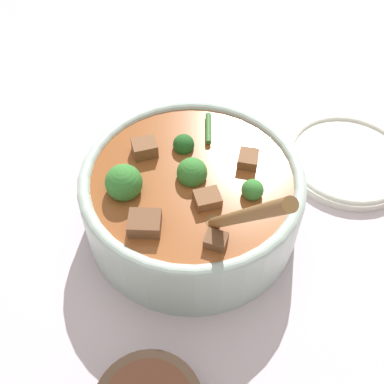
# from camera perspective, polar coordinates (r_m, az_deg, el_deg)

# --- Properties ---
(ground_plane) EXTENTS (4.00, 4.00, 0.00)m
(ground_plane) POSITION_cam_1_polar(r_m,az_deg,el_deg) (0.64, -0.00, -3.50)
(ground_plane) COLOR silver
(stew_bowl) EXTENTS (0.29, 0.27, 0.28)m
(stew_bowl) POSITION_cam_1_polar(r_m,az_deg,el_deg) (0.60, -0.04, -0.47)
(stew_bowl) COLOR #B2C6BC
(stew_bowl) RESTS_ON ground_plane
(empty_plate) EXTENTS (0.18, 0.18, 0.02)m
(empty_plate) POSITION_cam_1_polar(r_m,az_deg,el_deg) (0.74, 18.01, 3.71)
(empty_plate) COLOR silver
(empty_plate) RESTS_ON ground_plane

